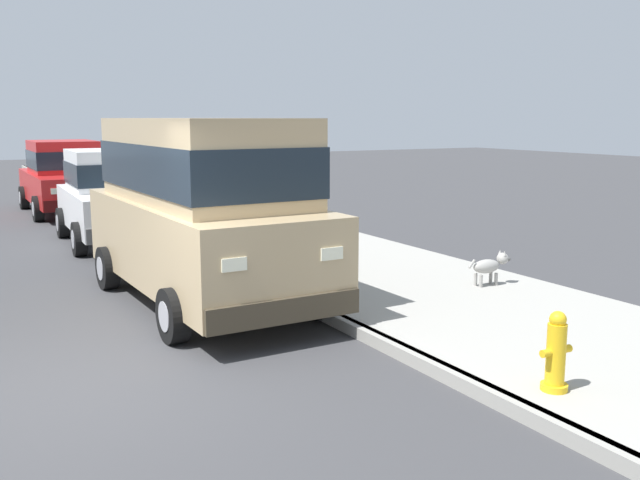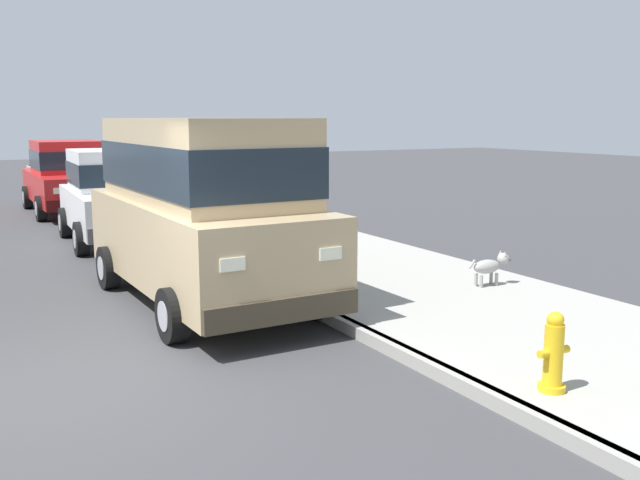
{
  "view_description": "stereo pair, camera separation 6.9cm",
  "coord_description": "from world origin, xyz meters",
  "px_view_note": "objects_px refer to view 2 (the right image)",
  "views": [
    {
      "loc": [
        -1.06,
        -6.59,
        2.53
      ],
      "look_at": [
        3.63,
        1.88,
        0.85
      ],
      "focal_mm": 39.75,
      "sensor_mm": 36.0,
      "label": 1
    },
    {
      "loc": [
        -1.0,
        -6.62,
        2.53
      ],
      "look_at": [
        3.63,
        1.88,
        0.85
      ],
      "focal_mm": 39.75,
      "sensor_mm": 36.0,
      "label": 2
    }
  ],
  "objects_px": {
    "car_tan_van": "(202,202)",
    "fire_hydrant": "(553,354)",
    "car_white_hatchback": "(114,195)",
    "dog_grey": "(490,266)",
    "car_red_sedan": "(68,176)"
  },
  "relations": [
    {
      "from": "car_tan_van",
      "to": "fire_hydrant",
      "type": "bearing_deg",
      "value": -72.96
    },
    {
      "from": "car_white_hatchback",
      "to": "car_red_sedan",
      "type": "bearing_deg",
      "value": 90.55
    },
    {
      "from": "car_red_sedan",
      "to": "fire_hydrant",
      "type": "distance_m",
      "value": 15.73
    },
    {
      "from": "car_red_sedan",
      "to": "dog_grey",
      "type": "relative_size",
      "value": 6.09
    },
    {
      "from": "car_tan_van",
      "to": "dog_grey",
      "type": "distance_m",
      "value": 4.18
    },
    {
      "from": "dog_grey",
      "to": "car_white_hatchback",
      "type": "bearing_deg",
      "value": 117.84
    },
    {
      "from": "car_tan_van",
      "to": "car_white_hatchback",
      "type": "relative_size",
      "value": 1.28
    },
    {
      "from": "car_white_hatchback",
      "to": "dog_grey",
      "type": "bearing_deg",
      "value": -62.16
    },
    {
      "from": "car_white_hatchback",
      "to": "dog_grey",
      "type": "relative_size",
      "value": 5.11
    },
    {
      "from": "dog_grey",
      "to": "fire_hydrant",
      "type": "relative_size",
      "value": 1.04
    },
    {
      "from": "car_tan_van",
      "to": "dog_grey",
      "type": "xyz_separation_m",
      "value": [
        3.76,
        -1.55,
        -0.97
      ]
    },
    {
      "from": "car_white_hatchback",
      "to": "fire_hydrant",
      "type": "xyz_separation_m",
      "value": [
        1.46,
        -10.39,
        -0.5
      ]
    },
    {
      "from": "car_tan_van",
      "to": "car_red_sedan",
      "type": "distance_m",
      "value": 10.78
    },
    {
      "from": "car_red_sedan",
      "to": "car_white_hatchback",
      "type": "bearing_deg",
      "value": -89.45
    },
    {
      "from": "car_tan_van",
      "to": "dog_grey",
      "type": "bearing_deg",
      "value": -22.42
    }
  ]
}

